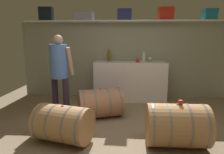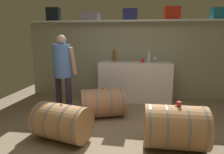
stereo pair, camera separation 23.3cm
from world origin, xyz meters
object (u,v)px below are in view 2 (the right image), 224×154
Objects in this scene: wine_bottle_clear at (149,57)px; wine_glass at (155,59)px; tasting_cup at (179,104)px; winemaker_pouring at (63,67)px; red_funnel at (143,60)px; wine_barrel_far at (62,122)px; wine_bottle_amber at (114,55)px; toolcase_navy at (130,15)px; wine_barrel_flank at (103,103)px; toolcase_grey at (90,17)px; toolcase_teal at (218,14)px; work_cabinet at (135,81)px; toolcase_red at (172,13)px; toolcase_black at (53,15)px; wine_barrel_near at (175,127)px.

wine_glass is (0.14, 0.04, -0.03)m from wine_bottle_clear.
winemaker_pouring is (-2.02, 1.04, 0.32)m from tasting_cup.
wine_glass reaches higher than red_funnel.
wine_barrel_far is (-1.49, -2.07, -0.78)m from wine_glass.
toolcase_navy is at bearing 6.03° from wine_bottle_amber.
wine_glass reaches higher than wine_barrel_flank.
toolcase_grey is 1.76m from wine_bottle_clear.
wine_barrel_far is at bearing -141.03° from toolcase_teal.
work_cabinet is at bearing 65.34° from winemaker_pouring.
wine_barrel_flank is at bearing 140.82° from tasting_cup.
wine_barrel_flank is 1.05m from winemaker_pouring.
toolcase_navy is 1.22m from wine_glass.
tasting_cup is (1.17, -2.32, -0.45)m from wine_bottle_amber.
work_cabinet is 0.74m from wine_glass.
toolcase_red reaches higher than toolcase_navy.
winemaker_pouring is at bearing 124.74° from wine_barrel_far.
wine_bottle_amber reaches higher than tasting_cup.
wine_barrel_far is at bearing -125.84° from wine_glass.
wine_barrel_flank is (-1.05, -1.08, -0.77)m from wine_glass.
winemaker_pouring is (-0.26, -1.32, -1.07)m from toolcase_grey.
winemaker_pouring is at bearing 158.81° from wine_barrel_flank.
toolcase_red is at bearing -179.98° from toolcase_teal.
toolcase_red is 1.23× the size of wine_bottle_clear.
toolcase_grey is 1.51× the size of toolcase_teal.
toolcase_navy is 2.45× the size of wine_glass.
toolcase_grey reaches higher than wine_bottle_amber.
wine_bottle_clear is (1.44, -0.30, -0.96)m from toolcase_grey.
toolcase_red is at bearing 20.27° from red_funnel.
toolcase_navy is 2.29m from wine_barrel_flank.
toolcase_grey is 0.45× the size of wine_barrel_flank.
wine_bottle_clear is at bearing -17.13° from wine_bottle_amber.
tasting_cup is (-0.19, -2.36, -1.45)m from toolcase_red.
toolcase_red is at bearing 56.66° from winemaker_pouring.
winemaker_pouring reaches higher than wine_bottle_clear.
work_cabinet is at bearing 106.40° from tasting_cup.
wine_barrel_far is at bearing -133.04° from toolcase_red.
red_funnel is at bearing -9.23° from toolcase_black.
toolcase_grey is at bearing 92.57° from wine_barrel_flank.
toolcase_teal reaches higher than toolcase_grey.
wine_bottle_clear reaches higher than red_funnel.
toolcase_navy reaches higher than red_funnel.
toolcase_teal reaches higher than wine_barrel_far.
red_funnel is 0.14× the size of wine_barrel_far.
wine_barrel_far is 1.28m from winemaker_pouring.
wine_barrel_near is at bearing -117.82° from toolcase_teal.
toolcase_navy is 1.61m from work_cabinet.
winemaker_pouring reaches higher than wine_barrel_flank.
wine_bottle_amber is 0.19× the size of winemaker_pouring.
wine_barrel_near is (0.29, -2.06, -0.78)m from wine_bottle_clear.
wine_glass is 1.09× the size of red_funnel.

